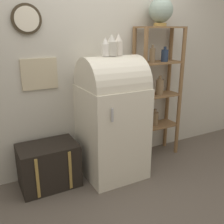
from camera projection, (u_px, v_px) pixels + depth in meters
ground_plane at (120, 180)px, 3.04m from camera, size 12.00×12.00×0.00m
wall_back at (97, 57)px, 3.10m from camera, size 7.00×0.09×2.70m
refrigerator at (112, 115)px, 2.99m from camera, size 0.67×0.70×1.40m
suitcase_trunk at (49, 165)px, 2.88m from camera, size 0.63×0.43×0.48m
shelf_unit at (157, 88)px, 3.41m from camera, size 0.63×0.30×1.70m
globe at (161, 11)px, 3.12m from camera, size 0.29×0.29×0.33m
vase_left at (105, 47)px, 2.71m from camera, size 0.08×0.08×0.19m
vase_center at (112, 46)px, 2.74m from camera, size 0.11×0.11×0.22m
vase_right at (118, 45)px, 2.79m from camera, size 0.09×0.09×0.23m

